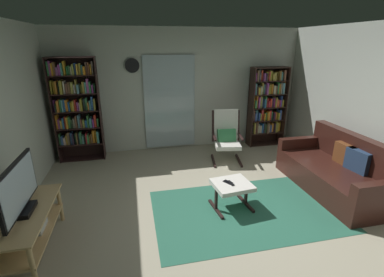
% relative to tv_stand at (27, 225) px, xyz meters
% --- Properties ---
extents(ground_plane, '(7.02, 7.02, 0.00)m').
position_rel_tv_stand_xyz_m(ground_plane, '(2.30, 0.11, -0.35)').
color(ground_plane, '#AFA78E').
extents(wall_back, '(5.60, 0.06, 2.60)m').
position_rel_tv_stand_xyz_m(wall_back, '(2.30, 3.01, 0.95)').
color(wall_back, beige).
rests_on(wall_back, ground).
extents(glass_door_panel, '(1.10, 0.01, 2.00)m').
position_rel_tv_stand_xyz_m(glass_door_panel, '(2.05, 2.94, 0.70)').
color(glass_door_panel, silver).
extents(area_rug, '(2.62, 1.62, 0.01)m').
position_rel_tv_stand_xyz_m(area_rug, '(2.73, 0.23, -0.34)').
color(area_rug, '#2E6C55').
rests_on(area_rug, ground).
extents(tv_stand, '(0.52, 1.23, 0.53)m').
position_rel_tv_stand_xyz_m(tv_stand, '(0.00, 0.00, 0.00)').
color(tv_stand, tan).
rests_on(tv_stand, ground).
extents(television, '(0.20, 0.95, 0.58)m').
position_rel_tv_stand_xyz_m(television, '(0.00, -0.01, 0.45)').
color(television, black).
rests_on(television, tv_stand).
extents(bookshelf_near_tv, '(0.87, 0.30, 2.04)m').
position_rel_tv_stand_xyz_m(bookshelf_near_tv, '(0.17, 2.73, 0.76)').
color(bookshelf_near_tv, black).
rests_on(bookshelf_near_tv, ground).
extents(bookshelf_near_sofa, '(0.82, 0.30, 1.79)m').
position_rel_tv_stand_xyz_m(bookshelf_near_sofa, '(4.24, 2.74, 0.62)').
color(bookshelf_near_sofa, '#301E19').
rests_on(bookshelf_near_sofa, ground).
extents(leather_sofa, '(0.91, 1.94, 0.89)m').
position_rel_tv_stand_xyz_m(leather_sofa, '(4.40, 0.49, -0.04)').
color(leather_sofa, '#381A15').
rests_on(leather_sofa, ground).
extents(lounge_armchair, '(0.67, 0.74, 1.02)m').
position_rel_tv_stand_xyz_m(lounge_armchair, '(3.05, 2.04, 0.19)').
color(lounge_armchair, black).
rests_on(lounge_armchair, ground).
extents(ottoman, '(0.57, 0.53, 0.40)m').
position_rel_tv_stand_xyz_m(ottoman, '(2.55, 0.35, -0.02)').
color(ottoman, white).
rests_on(ottoman, ground).
extents(tv_remote, '(0.06, 0.15, 0.02)m').
position_rel_tv_stand_xyz_m(tv_remote, '(2.52, 0.33, 0.06)').
color(tv_remote, black).
rests_on(tv_remote, ottoman).
extents(cell_phone, '(0.13, 0.15, 0.01)m').
position_rel_tv_stand_xyz_m(cell_phone, '(2.50, 0.38, 0.06)').
color(cell_phone, black).
rests_on(cell_phone, ottoman).
extents(wall_clock, '(0.29, 0.03, 0.29)m').
position_rel_tv_stand_xyz_m(wall_clock, '(1.30, 2.94, 1.50)').
color(wall_clock, silver).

